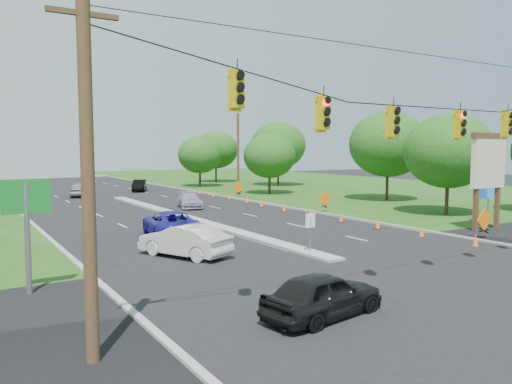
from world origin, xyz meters
TOP-DOWN VIEW (x-y plane):
  - ground at (0.00, 0.00)m, footprint 160.00×160.00m
  - grass_right at (30.00, 20.00)m, footprint 40.00×160.00m
  - cross_street at (0.00, 0.00)m, footprint 160.00×14.00m
  - curb_left at (-10.10, 30.00)m, footprint 0.25×110.00m
  - curb_right at (10.10, 30.00)m, footprint 0.25×110.00m
  - median at (0.00, 21.00)m, footprint 1.00×34.00m
  - median_sign at (0.00, 6.00)m, footprint 0.55×0.06m
  - signal_span at (-0.05, -1.00)m, footprint 25.60×0.32m
  - utility_pole_far_right at (12.50, 35.00)m, footprint 0.28×0.28m
  - pylon_sign at (14.31, 6.20)m, footprint 5.90×2.30m
  - cone_0 at (8.59, 3.00)m, footprint 0.32×0.32m
  - cone_1 at (8.59, 6.50)m, footprint 0.32×0.32m
  - cone_2 at (8.59, 10.00)m, footprint 0.32×0.32m
  - cone_3 at (8.59, 13.50)m, footprint 0.32×0.32m
  - cone_4 at (8.59, 17.00)m, footprint 0.32×0.32m
  - cone_5 at (8.59, 20.50)m, footprint 0.32×0.32m
  - cone_6 at (8.59, 24.00)m, footprint 0.32×0.32m
  - cone_7 at (9.19, 27.50)m, footprint 0.32×0.32m
  - cone_8 at (9.19, 31.00)m, footprint 0.32×0.32m
  - cone_9 at (9.19, 34.50)m, footprint 0.32×0.32m
  - cone_10 at (9.19, 38.00)m, footprint 0.32×0.32m
  - work_sign_0 at (10.80, 4.00)m, footprint 1.27×0.58m
  - work_sign_1 at (10.80, 18.00)m, footprint 1.27×0.58m
  - work_sign_2 at (10.80, 32.00)m, footprint 1.27×0.58m
  - tree_7 at (18.00, 12.00)m, footprint 6.72×6.72m
  - tree_8 at (22.00, 22.00)m, footprint 7.56×7.56m
  - tree_9 at (16.00, 34.00)m, footprint 5.88×5.88m
  - tree_10 at (24.00, 44.00)m, footprint 7.56×7.56m
  - tree_11 at (20.00, 55.00)m, footprint 6.72×6.72m
  - tree_12 at (14.00, 48.00)m, footprint 5.88×5.88m
  - black_sedan at (-5.21, -1.35)m, footprint 4.45×2.36m
  - white_sedan at (-5.30, 8.91)m, footprint 3.48×4.99m
  - blue_pickup at (-3.82, 14.34)m, footprint 3.48×5.95m
  - silver_car_far at (3.05, 27.06)m, footprint 2.91×4.80m
  - silver_car_oncoming at (-2.68, 42.57)m, footprint 3.44×5.12m
  - dark_car_receding at (4.82, 45.62)m, footprint 3.05×4.51m

SIDE VIEW (x-z plane):
  - ground at x=0.00m, z-range 0.00..0.00m
  - grass_right at x=30.00m, z-range -0.03..0.03m
  - cross_street at x=0.00m, z-range -0.01..0.01m
  - curb_left at x=-10.10m, z-range -0.08..0.08m
  - curb_right at x=10.10m, z-range -0.08..0.08m
  - median at x=0.00m, z-range -0.09..0.09m
  - cone_0 at x=8.59m, z-range 0.00..0.70m
  - cone_1 at x=8.59m, z-range 0.00..0.70m
  - cone_2 at x=8.59m, z-range 0.00..0.70m
  - cone_3 at x=8.59m, z-range 0.00..0.70m
  - cone_4 at x=8.59m, z-range 0.00..0.70m
  - cone_5 at x=8.59m, z-range 0.00..0.70m
  - cone_6 at x=8.59m, z-range 0.00..0.70m
  - cone_7 at x=9.19m, z-range 0.00..0.70m
  - cone_8 at x=9.19m, z-range 0.00..0.70m
  - cone_9 at x=9.19m, z-range 0.00..0.70m
  - cone_10 at x=9.19m, z-range 0.00..0.70m
  - silver_car_far at x=3.05m, z-range 0.00..1.30m
  - dark_car_receding at x=4.82m, z-range 0.00..1.41m
  - black_sedan at x=-5.21m, z-range 0.00..1.44m
  - blue_pickup at x=-3.82m, z-range 0.00..1.56m
  - white_sedan at x=-5.30m, z-range 0.00..1.56m
  - silver_car_oncoming at x=-2.68m, z-range 0.00..1.62m
  - work_sign_0 at x=10.80m, z-range 0.41..1.78m
  - work_sign_1 at x=10.80m, z-range 0.41..1.78m
  - work_sign_2 at x=10.80m, z-range 0.41..1.78m
  - median_sign at x=0.00m, z-range 0.44..2.49m
  - pylon_sign at x=14.31m, z-range 0.94..7.06m
  - tree_9 at x=16.00m, z-range 0.91..7.77m
  - tree_12 at x=14.00m, z-range 0.91..7.77m
  - utility_pole_far_right at x=12.50m, z-range 0.00..9.00m
  - tree_7 at x=18.00m, z-range 1.04..8.88m
  - tree_11 at x=20.00m, z-range 1.04..8.88m
  - signal_span at x=-0.05m, z-range 0.47..9.47m
  - tree_8 at x=22.00m, z-range 1.17..9.99m
  - tree_10 at x=24.00m, z-range 1.17..9.99m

